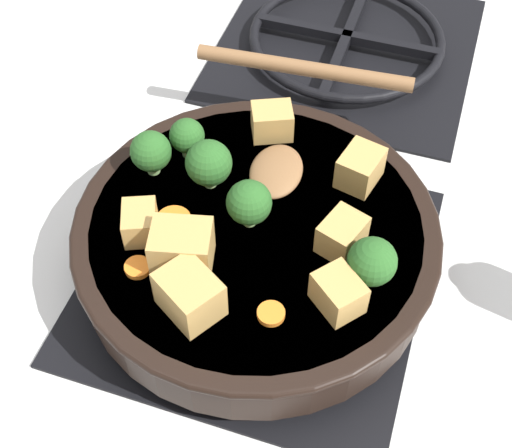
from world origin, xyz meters
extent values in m
plane|color=silver|center=(0.00, 0.00, 0.00)|extent=(2.40, 2.40, 0.00)
cube|color=black|center=(0.00, 0.00, 0.00)|extent=(0.31, 0.31, 0.01)
torus|color=black|center=(0.00, 0.00, 0.02)|extent=(0.24, 0.24, 0.01)
cube|color=black|center=(0.00, 0.00, 0.02)|extent=(0.01, 0.23, 0.01)
cube|color=black|center=(0.00, 0.00, 0.02)|extent=(0.23, 0.01, 0.01)
cube|color=black|center=(0.00, 0.36, 0.00)|extent=(0.31, 0.31, 0.01)
torus|color=black|center=(0.00, 0.36, 0.02)|extent=(0.24, 0.24, 0.01)
cube|color=black|center=(0.00, 0.36, 0.02)|extent=(0.01, 0.23, 0.01)
cube|color=black|center=(0.00, 0.36, 0.02)|extent=(0.23, 0.01, 0.01)
cylinder|color=black|center=(0.00, 0.00, 0.05)|extent=(0.32, 0.32, 0.05)
cylinder|color=brown|center=(0.00, 0.00, 0.06)|extent=(0.29, 0.29, 0.04)
torus|color=black|center=(0.00, 0.00, 0.07)|extent=(0.33, 0.33, 0.01)
ellipsoid|color=brown|center=(0.00, 0.06, 0.08)|extent=(0.05, 0.07, 0.01)
cylinder|color=brown|center=(-0.02, 0.21, 0.09)|extent=(0.23, 0.03, 0.02)
cube|color=tan|center=(0.09, -0.06, 0.09)|extent=(0.05, 0.05, 0.03)
cube|color=tan|center=(-0.09, -0.04, 0.09)|extent=(0.04, 0.04, 0.03)
cube|color=tan|center=(-0.04, -0.06, 0.10)|extent=(0.06, 0.05, 0.04)
cube|color=tan|center=(0.07, 0.08, 0.09)|extent=(0.04, 0.05, 0.03)
cube|color=tan|center=(0.08, 0.00, 0.09)|extent=(0.04, 0.05, 0.03)
cube|color=tan|center=(-0.02, -0.10, 0.10)|extent=(0.06, 0.06, 0.04)
cube|color=tan|center=(-0.02, 0.11, 0.09)|extent=(0.05, 0.04, 0.03)
cylinder|color=#709956|center=(-0.05, 0.03, 0.08)|extent=(0.01, 0.01, 0.01)
sphere|color=#285B23|center=(-0.05, 0.03, 0.11)|extent=(0.04, 0.04, 0.04)
cylinder|color=#709956|center=(-0.01, 0.00, 0.08)|extent=(0.01, 0.01, 0.01)
sphere|color=#285B23|center=(-0.01, 0.00, 0.10)|extent=(0.04, 0.04, 0.04)
cylinder|color=#709956|center=(0.11, -0.03, 0.08)|extent=(0.01, 0.01, 0.01)
sphere|color=#285B23|center=(0.11, -0.03, 0.10)|extent=(0.04, 0.04, 0.04)
cylinder|color=#709956|center=(-0.11, 0.03, 0.08)|extent=(0.01, 0.01, 0.01)
sphere|color=#285B23|center=(-0.11, 0.03, 0.10)|extent=(0.04, 0.04, 0.04)
cylinder|color=#709956|center=(-0.09, 0.06, 0.08)|extent=(0.01, 0.01, 0.01)
sphere|color=#285B23|center=(-0.09, 0.06, 0.10)|extent=(0.03, 0.03, 0.03)
cylinder|color=orange|center=(-0.08, -0.08, 0.08)|extent=(0.02, 0.02, 0.01)
cylinder|color=orange|center=(0.04, -0.08, 0.08)|extent=(0.02, 0.02, 0.01)
cylinder|color=orange|center=(-0.07, -0.02, 0.08)|extent=(0.03, 0.03, 0.01)
camera|label=1|loc=(0.12, -0.37, 0.56)|focal=50.00mm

